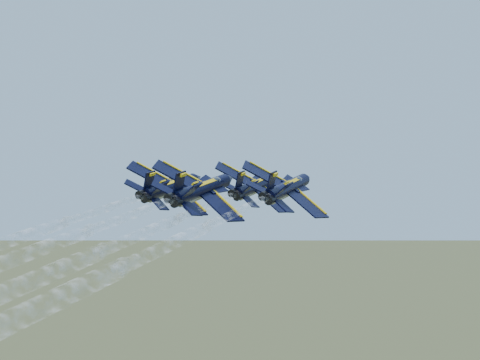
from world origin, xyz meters
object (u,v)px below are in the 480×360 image
Objects in this scene: jet_right at (288,188)px; jet_lead at (256,186)px; jet_left at (172,187)px; jet_slot at (203,189)px.

jet_lead is at bearing 129.16° from jet_right.
jet_lead is 1.00× the size of jet_left.
jet_slot is at bearing -89.46° from jet_lead.
jet_left is 17.71m from jet_right.
jet_right and jet_slot have the same top height.
jet_lead and jet_right have the same top height.
jet_left is (-6.00, -13.21, 0.00)m from jet_lead.
jet_lead is at bearing 50.94° from jet_left.
jet_left is 1.00× the size of jet_right.
jet_lead is 14.51m from jet_left.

